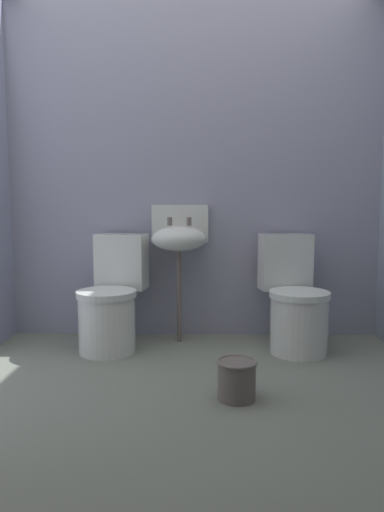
{
  "coord_description": "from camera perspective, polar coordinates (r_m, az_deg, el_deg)",
  "views": [
    {
      "loc": [
        0.05,
        -2.34,
        1.0
      ],
      "look_at": [
        0.0,
        0.28,
        0.7
      ],
      "focal_mm": 32.38,
      "sensor_mm": 36.0,
      "label": 1
    }
  ],
  "objects": [
    {
      "name": "sink",
      "position": [
        3.31,
        -1.59,
        2.26
      ],
      "size": [
        0.42,
        0.35,
        0.99
      ],
      "color": "#6C625C",
      "rests_on": "ground"
    },
    {
      "name": "bucket",
      "position": [
        2.45,
        5.54,
        -14.86
      ],
      "size": [
        0.21,
        0.21,
        0.2
      ],
      "color": "#6C625C",
      "rests_on": "ground"
    },
    {
      "name": "toilet_right",
      "position": [
        3.25,
        12.55,
        -5.7
      ],
      "size": [
        0.46,
        0.64,
        0.78
      ],
      "rotation": [
        0.0,
        0.0,
        3.29
      ],
      "color": "silver",
      "rests_on": "ground"
    },
    {
      "name": "ground_plane",
      "position": [
        2.56,
        -0.12,
        -17.42
      ],
      "size": [
        3.16,
        2.64,
        0.08
      ],
      "primitive_type": "cube",
      "color": "gray"
    },
    {
      "name": "toilet_left",
      "position": [
        3.24,
        -9.91,
        -5.66
      ],
      "size": [
        0.48,
        0.65,
        0.78
      ],
      "rotation": [
        0.0,
        0.0,
        2.96
      ],
      "color": "white",
      "rests_on": "ground"
    },
    {
      "name": "wall_back",
      "position": [
        3.52,
        0.28,
        10.28
      ],
      "size": [
        3.16,
        0.1,
        2.46
      ],
      "primitive_type": "cube",
      "color": "#9496AC",
      "rests_on": "ground"
    }
  ]
}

